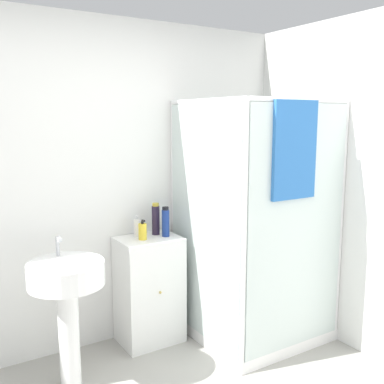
% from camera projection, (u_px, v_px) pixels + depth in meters
% --- Properties ---
extents(wall_back, '(6.40, 0.06, 2.50)m').
position_uv_depth(wall_back, '(88.00, 186.00, 3.37)').
color(wall_back, white).
rests_on(wall_back, ground_plane).
extents(shower_enclosure, '(0.98, 1.01, 1.90)m').
position_uv_depth(shower_enclosure, '(253.00, 279.00, 3.57)').
color(shower_enclosure, white).
rests_on(shower_enclosure, ground_plane).
extents(vanity_cabinet, '(0.47, 0.38, 0.85)m').
position_uv_depth(vanity_cabinet, '(149.00, 290.00, 3.53)').
color(vanity_cabinet, white).
rests_on(vanity_cabinet, ground_plane).
extents(sink, '(0.49, 0.49, 0.98)m').
position_uv_depth(sink, '(67.00, 290.00, 2.89)').
color(sink, white).
rests_on(sink, ground_plane).
extents(soap_dispenser, '(0.06, 0.06, 0.16)m').
position_uv_depth(soap_dispenser, '(143.00, 231.00, 3.40)').
color(soap_dispenser, yellow).
rests_on(soap_dispenser, vanity_cabinet).
extents(shampoo_bottle_tall_black, '(0.06, 0.06, 0.25)m').
position_uv_depth(shampoo_bottle_tall_black, '(156.00, 219.00, 3.54)').
color(shampoo_bottle_tall_black, '#281E33').
rests_on(shampoo_bottle_tall_black, vanity_cabinet).
extents(shampoo_bottle_blue, '(0.06, 0.06, 0.23)m').
position_uv_depth(shampoo_bottle_blue, '(166.00, 222.00, 3.49)').
color(shampoo_bottle_blue, navy).
rests_on(shampoo_bottle_blue, vanity_cabinet).
extents(lotion_bottle_white, '(0.05, 0.05, 0.16)m').
position_uv_depth(lotion_bottle_white, '(137.00, 227.00, 3.51)').
color(lotion_bottle_white, white).
rests_on(lotion_bottle_white, vanity_cabinet).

